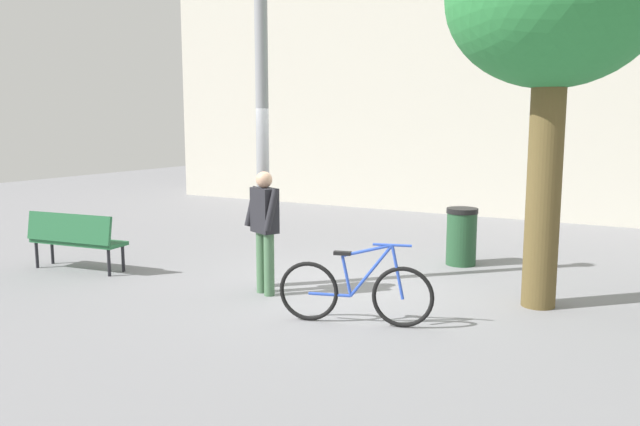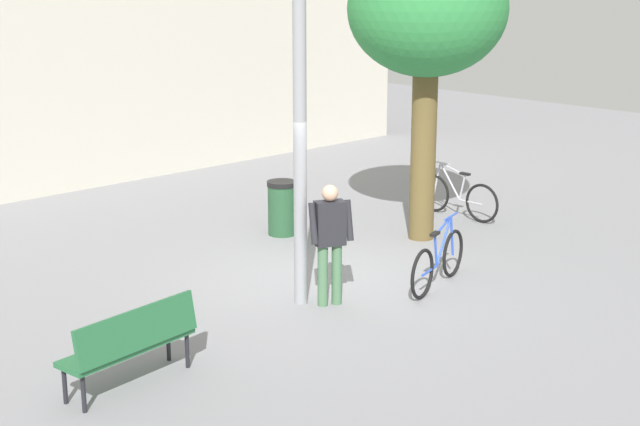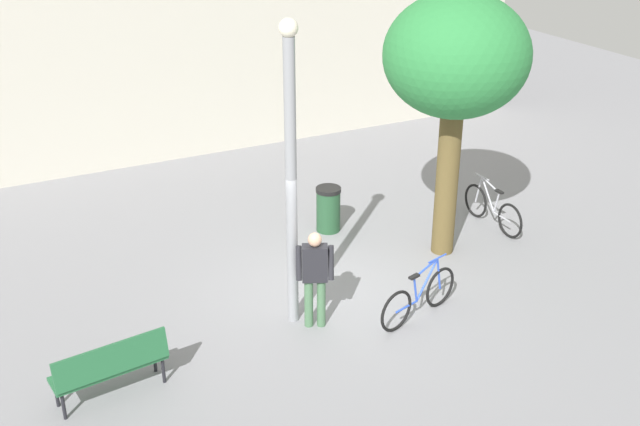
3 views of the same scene
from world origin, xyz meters
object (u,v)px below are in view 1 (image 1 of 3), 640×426
Objects in this scene: lamppost at (262,98)px; bicycle_blue at (356,292)px; person_by_lamppost at (264,224)px; plaza_tree at (554,3)px; park_bench at (74,237)px; trash_bin at (461,236)px.

lamppost reaches higher than bicycle_blue.
plaza_tree is (3.34, 1.24, 2.76)m from person_by_lamppost.
park_bench is 6.15m from trash_bin.
bicycle_blue is at bearing -24.84° from lamppost.
plaza_tree reaches higher than person_by_lamppost.
park_bench is (-3.10, -0.69, -2.10)m from lamppost.
lamppost is 3.06m from bicycle_blue.
bicycle_blue is (4.97, -0.18, -0.16)m from park_bench.
person_by_lamppost is 4.51m from plaza_tree.
plaza_tree is 4.15m from bicycle_blue.
bicycle_blue is at bearing -133.88° from plaza_tree.
park_bench is at bearing 177.94° from bicycle_blue.
person_by_lamppost reaches higher than park_bench.
lamppost is 1.00× the size of plaza_tree.
lamppost is 5.26× the size of trash_bin.
park_bench is 0.34× the size of plaza_tree.
trash_bin is (5.13, 3.39, -0.08)m from park_bench.
bicycle_blue reaches higher than trash_bin.
plaza_tree reaches higher than bicycle_blue.
person_by_lamppost is 1.01× the size of park_bench.
plaza_tree is at bearing 46.12° from bicycle_blue.
trash_bin is (2.03, 2.70, -2.17)m from lamppost.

